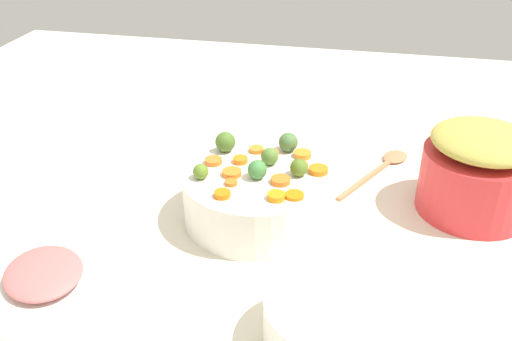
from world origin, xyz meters
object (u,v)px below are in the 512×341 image
Objects in this scene: wooden_spoon at (386,163)px; casserole_dish at (334,323)px; serving_bowl_carrots at (256,197)px; ham_plate at (49,287)px; metal_pot at (475,182)px.

casserole_dish is at bearing 172.93° from wooden_spoon.
serving_bowl_carrots reaches higher than ham_plate.
serving_bowl_carrots reaches higher than casserole_dish.
metal_pot is 0.84× the size of wooden_spoon.
ham_plate is (0.02, 0.50, -0.04)m from casserole_dish.
metal_pot is 0.90× the size of ham_plate.
casserole_dish is at bearing -92.30° from ham_plate.
casserole_dish is at bearing 150.32° from metal_pot.
serving_bowl_carrots is at bearing 106.24° from metal_pot.
ham_plate is at bearing 133.80° from serving_bowl_carrots.
wooden_spoon is at bearing -7.07° from casserole_dish.
wooden_spoon is (0.16, 0.18, -0.06)m from metal_pot.
ham_plate is (-0.42, 0.75, -0.06)m from metal_pot.
metal_pot is 0.51m from casserole_dish.
casserole_dish reaches higher than ham_plate.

